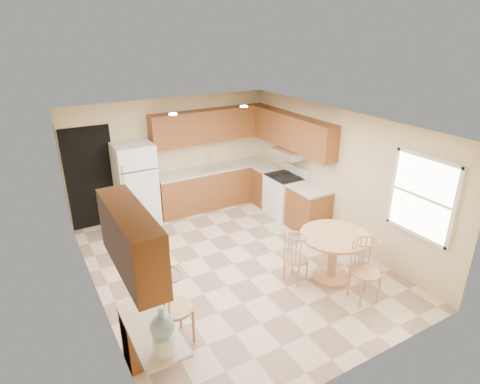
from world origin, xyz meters
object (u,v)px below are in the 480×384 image
refrigerator (136,185)px  dining_table (333,250)px  stove (285,195)px  chair_table_b (371,269)px  chair_desk (177,304)px  water_crock (163,334)px  chair_table_a (300,255)px

refrigerator → dining_table: (2.14, -3.57, -0.33)m
stove → chair_table_b: (-0.69, -3.10, 0.13)m
chair_desk → water_crock: bearing=-37.9°
dining_table → chair_desk: 2.74m
chair_table_a → chair_desk: (-2.19, -0.31, 0.13)m
refrigerator → chair_table_b: (2.19, -4.32, -0.27)m
chair_table_b → chair_desk: 2.85m
chair_table_b → dining_table: bearing=-76.8°
refrigerator → stove: size_ratio=1.59×
refrigerator → stove: 3.15m
dining_table → water_crock: size_ratio=2.13×
chair_table_b → chair_desk: bearing=-2.8°
chair_table_a → chair_table_b: chair_table_b is taller
stove → dining_table: 2.47m
water_crock → refrigerator: bearing=76.9°
stove → chair_table_b: 3.18m
chair_table_b → water_crock: (-3.24, -0.20, 0.41)m
stove → chair_desk: size_ratio=1.03×
dining_table → water_crock: water_crock is taller
chair_table_a → stove: bearing=127.7°
chair_table_b → chair_desk: size_ratio=0.92×
chair_table_a → water_crock: bearing=-88.8°
dining_table → chair_table_b: 0.75m
refrigerator → stove: (2.88, -1.22, -0.40)m
water_crock → chair_desk: bearing=60.8°
refrigerator → chair_desk: 3.77m
dining_table → chair_table_b: chair_table_b is taller
dining_table → chair_table_a: bearing=162.9°
refrigerator → chair_desk: (-0.60, -3.71, -0.22)m
chair_table_b → water_crock: 3.27m
water_crock → dining_table: bearing=16.6°
stove → dining_table: size_ratio=0.99×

